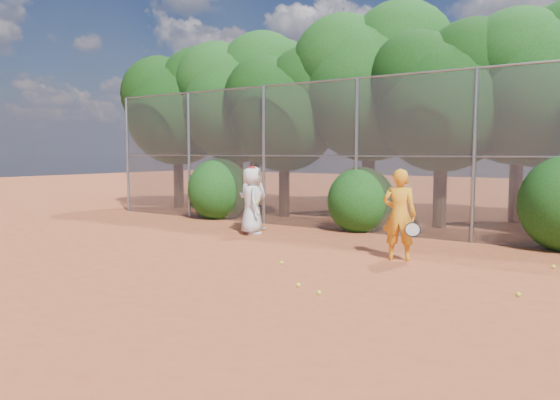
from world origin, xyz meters
The scene contains 21 objects.
ground centered at (0.00, 0.00, 0.00)m, with size 80.00×80.00×0.00m, color #A44725.
fence_back centered at (-0.12, 6.00, 2.05)m, with size 20.05×0.09×4.03m.
tree_0 centered at (-9.44, 8.04, 3.93)m, with size 4.38×3.81×6.00m.
tree_1 centered at (-6.94, 8.54, 4.16)m, with size 4.64×4.03×6.35m.
tree_2 centered at (-4.45, 7.83, 3.58)m, with size 3.99×3.47×5.47m.
tree_3 centered at (-1.94, 8.84, 4.40)m, with size 4.89×4.26×6.70m.
tree_4 centered at (0.55, 8.24, 3.76)m, with size 4.19×3.64×5.73m.
tree_5 centered at (3.06, 9.04, 4.05)m, with size 4.51×3.92×6.17m.
tree_9 centered at (-7.94, 10.84, 4.34)m, with size 4.83×4.20×6.62m.
tree_10 centered at (-2.93, 11.05, 4.63)m, with size 5.15×4.48×7.06m.
tree_11 centered at (2.06, 10.64, 4.16)m, with size 4.64×4.03×6.35m.
bush_0 centered at (-6.00, 6.30, 1.00)m, with size 2.00×2.00×2.00m, color #103F0F.
bush_1 centered at (-1.00, 6.30, 0.90)m, with size 1.80×1.80×1.80m, color #103F0F.
player_yellow centered at (1.40, 3.10, 0.89)m, with size 0.89×0.63×1.78m.
player_teen centered at (-3.01, 4.14, 0.87)m, with size 0.98×0.98×1.75m.
player_white centered at (-3.51, 4.83, 0.86)m, with size 0.92×0.78×1.72m.
ball_0 centered at (0.95, 0.18, 0.03)m, with size 0.07×0.07×0.07m, color #E0F12B.
ball_2 centered at (1.45, -0.04, 0.03)m, with size 0.07×0.07×0.07m, color #E0F12B.
ball_3 centered at (3.89, 1.53, 0.03)m, with size 0.07×0.07×0.07m, color #E0F12B.
ball_4 centered at (-0.23, 1.44, 0.03)m, with size 0.07×0.07×0.07m, color #E0F12B.
ball_5 centered at (4.01, 3.96, 0.03)m, with size 0.07×0.07×0.07m, color #E0F12B.
Camera 1 is at (5.47, -6.85, 2.09)m, focal length 35.00 mm.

